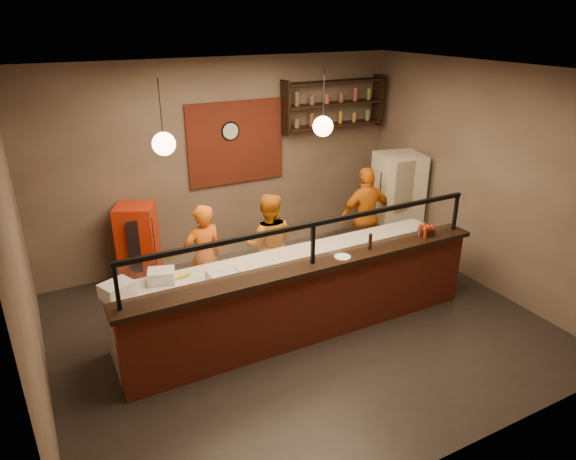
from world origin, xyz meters
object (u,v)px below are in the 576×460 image
cook_right (366,216)px  pepper_mill (370,241)px  pizza_dough (256,264)px  cook_left (204,257)px  fridge (396,203)px  condiment_caddy (426,232)px  wall_clock (230,131)px  cook_mid (269,245)px  red_cooler (138,245)px

cook_right → pepper_mill: bearing=61.1°
cook_right → pizza_dough: size_ratio=2.99×
cook_left → fridge: size_ratio=0.89×
cook_left → condiment_caddy: bearing=144.0°
pizza_dough → wall_clock: bearing=75.1°
condiment_caddy → cook_mid: bearing=142.4°
wall_clock → cook_left: (-1.00, -1.40, -1.35)m
wall_clock → cook_mid: wall_clock is taller
cook_mid → pepper_mill: 1.58m
red_cooler → pizza_dough: size_ratio=2.33×
wall_clock → condiment_caddy: bearing=-59.1°
red_cooler → pizza_dough: 2.17m
red_cooler → condiment_caddy: 4.12m
cook_right → condiment_caddy: 1.52m
wall_clock → pizza_dough: 2.56m
fridge → red_cooler: fridge is taller
cook_mid → condiment_caddy: (1.69, -1.30, 0.35)m
cook_left → red_cooler: 1.27m
cook_right → condiment_caddy: bearing=91.3°
condiment_caddy → pepper_mill: pepper_mill is taller
fridge → cook_right: bearing=-155.1°
condiment_caddy → cook_left: bearing=153.0°
cook_mid → pizza_dough: (-0.53, -0.75, 0.15)m
fridge → pepper_mill: fridge is taller
fridge → pizza_dough: (-3.08, -1.09, 0.06)m
condiment_caddy → pepper_mill: size_ratio=0.87×
wall_clock → cook_mid: 1.97m
pizza_dough → condiment_caddy: (2.23, -0.56, 0.20)m
wall_clock → fridge: bearing=-23.7°
fridge → condiment_caddy: fridge is taller
cook_left → cook_right: 2.75m
cook_mid → pizza_dough: 0.93m
cook_right → condiment_caddy: cook_right is taller
cook_left → wall_clock: bearing=-134.4°
fridge → pepper_mill: size_ratio=8.16×
wall_clock → pizza_dough: size_ratio=0.56×
condiment_caddy → pepper_mill: 0.91m
cook_right → fridge: (0.74, 0.17, 0.04)m
wall_clock → cook_left: bearing=-125.4°
cook_mid → red_cooler: size_ratio=1.21×
cook_right → red_cooler: bearing=-10.1°
pizza_dough → pepper_mill: bearing=-23.0°
cook_right → fridge: 0.76m
red_cooler → cook_right: bearing=9.1°
cook_right → pepper_mill: 1.84m
wall_clock → pepper_mill: bearing=-75.0°
cook_mid → red_cooler: bearing=-10.7°
red_cooler → cook_mid: bearing=-10.7°
wall_clock → cook_mid: size_ratio=0.20×
fridge → pizza_dough: 3.27m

